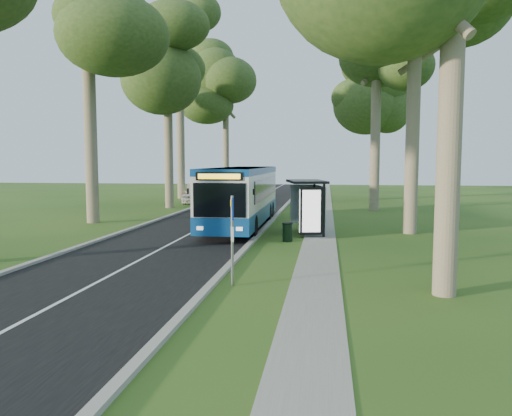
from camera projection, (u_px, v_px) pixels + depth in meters
The scene contains 18 objects.
ground at pixel (245, 250), 20.43m from camera, with size 120.00×120.00×0.00m, color #284F18.
road at pixel (215, 220), 30.77m from camera, with size 7.00×100.00×0.02m, color black.
kerb_east at pixel (272, 221), 30.28m from camera, with size 0.25×100.00×0.12m, color #9E9B93.
kerb_west at pixel (161, 219), 31.26m from camera, with size 0.25×100.00×0.12m, color #9E9B93.
centre_line at pixel (215, 220), 30.77m from camera, with size 0.12×100.00×0.01m, color white.
footpath at pixel (321, 222), 29.87m from camera, with size 1.50×100.00×0.02m, color gray.
bus at pixel (242, 196), 27.75m from camera, with size 2.72×12.49×3.31m.
bus_stop_sign at pixel (232, 230), 14.48m from camera, with size 0.16×0.36×2.65m.
bus_shelter at pixel (309, 197), 24.66m from camera, with size 2.30×3.42×2.70m.
litter_bin at pixel (287, 232), 22.72m from camera, with size 0.49×0.49×0.85m.
car_white at pixel (197, 194), 43.68m from camera, with size 1.89×4.69×1.60m, color silver.
car_silver at pixel (199, 191), 47.55m from camera, with size 1.69×4.85×1.60m, color #B1B3B9.
tree_west_c at pixel (167, 66), 38.42m from camera, with size 5.20×5.20×14.81m.
tree_west_d at pixel (179, 53), 48.26m from camera, with size 5.20×5.20×19.18m.
tree_west_e at pixel (226, 88), 57.95m from camera, with size 5.20×5.20×16.52m.
tree_east_b at pixel (416, 5), 24.25m from camera, with size 5.20×5.20×15.19m.
tree_east_c at pixel (378, 36), 36.05m from camera, with size 5.20×5.20×17.12m.
tree_east_d at pixel (377, 90), 47.91m from camera, with size 5.20×5.20×14.23m.
Camera 1 is at (3.29, -19.91, 3.62)m, focal length 35.00 mm.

